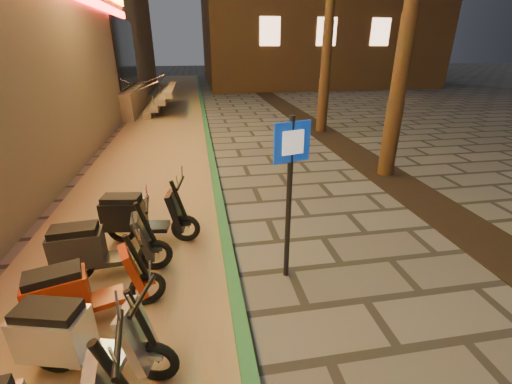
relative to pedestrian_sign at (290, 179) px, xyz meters
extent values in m
cube|color=#8C7251|center=(-2.51, 6.78, -1.54)|extent=(3.40, 60.00, 0.01)
cube|color=#266639|center=(-0.81, 6.78, -1.49)|extent=(0.18, 60.00, 0.10)
cube|color=black|center=(3.69, 1.78, -1.53)|extent=(1.20, 40.00, 0.02)
cube|color=black|center=(-4.36, 14.78, 1.26)|extent=(0.08, 5.00, 3.00)
cube|color=gray|center=(-6.41, 14.78, -0.94)|extent=(5.00, 6.00, 1.20)
cube|color=gray|center=(-3.41, 14.78, -1.39)|extent=(0.35, 5.00, 0.30)
cube|color=gray|center=(-3.06, 14.78, -1.09)|extent=(0.35, 5.00, 0.30)
cube|color=gray|center=(-2.71, 14.78, -0.79)|extent=(0.35, 5.00, 0.30)
cube|color=gray|center=(-2.36, 14.78, -0.49)|extent=(0.35, 5.00, 0.30)
cylinder|color=silver|center=(-3.81, 12.78, -0.29)|extent=(2.09, 0.06, 0.81)
cylinder|color=silver|center=(-3.81, 16.78, -0.29)|extent=(2.09, 0.06, 0.81)
cube|color=#F0B484|center=(4.09, 20.75, 2.46)|extent=(1.40, 0.06, 1.80)
cube|color=#F0B484|center=(8.09, 20.75, 2.46)|extent=(1.40, 0.06, 1.80)
cube|color=#F0B484|center=(12.09, 20.75, 2.46)|extent=(1.40, 0.06, 1.80)
cylinder|color=#472D19|center=(3.69, 3.78, 1.31)|extent=(0.40, 0.40, 5.70)
cylinder|color=#472D19|center=(3.69, 8.78, 1.43)|extent=(0.40, 0.40, 5.95)
cylinder|color=black|center=(0.00, 0.01, -0.35)|extent=(0.08, 0.08, 2.38)
cube|color=#0C319E|center=(0.00, -0.01, 0.51)|extent=(0.51, 0.18, 0.52)
cube|color=white|center=(0.01, -0.03, 0.51)|extent=(0.30, 0.10, 0.30)
cylinder|color=black|center=(-1.88, -2.13, -0.67)|extent=(0.31, 0.11, 0.81)
cylinder|color=black|center=(-1.83, -2.12, -0.32)|extent=(0.12, 0.64, 0.05)
torus|color=black|center=(-2.79, -1.19, -1.29)|extent=(0.51, 0.22, 0.50)
cylinder|color=silver|center=(-2.79, -1.19, -1.29)|extent=(0.16, 0.13, 0.14)
torus|color=black|center=(-1.74, -1.47, -1.29)|extent=(0.51, 0.22, 0.50)
cylinder|color=silver|center=(-1.74, -1.47, -1.29)|extent=(0.16, 0.13, 0.14)
cube|color=silver|center=(-2.27, -1.33, -1.25)|extent=(0.60, 0.45, 0.08)
cube|color=silver|center=(-2.71, -1.21, -1.01)|extent=(0.75, 0.53, 0.48)
cube|color=black|center=(-2.71, -1.21, -0.73)|extent=(0.66, 0.45, 0.12)
cube|color=silver|center=(-1.87, -1.43, -0.96)|extent=(0.35, 0.44, 0.68)
cylinder|color=black|center=(-1.81, -1.45, -0.77)|extent=(0.27, 0.13, 0.72)
cylinder|color=black|center=(-1.76, -1.46, -0.46)|extent=(0.18, 0.55, 0.04)
cube|color=silver|center=(-1.74, -1.47, -1.17)|extent=(0.24, 0.19, 0.06)
torus|color=black|center=(-2.96, -0.61, -1.30)|extent=(0.50, 0.24, 0.49)
cylinder|color=silver|center=(-2.96, -0.61, -1.30)|extent=(0.15, 0.13, 0.13)
torus|color=black|center=(-1.95, -0.29, -1.30)|extent=(0.50, 0.24, 0.49)
cylinder|color=silver|center=(-1.95, -0.29, -1.30)|extent=(0.15, 0.13, 0.13)
cube|color=maroon|center=(-2.46, -0.45, -1.26)|extent=(0.59, 0.46, 0.08)
cube|color=maroon|center=(-2.89, -0.58, -1.02)|extent=(0.74, 0.54, 0.47)
cube|color=black|center=(-2.89, -0.58, -0.75)|extent=(0.65, 0.46, 0.11)
cube|color=maroon|center=(-2.08, -0.33, -0.98)|extent=(0.35, 0.43, 0.66)
cylinder|color=black|center=(-2.02, -0.31, -0.79)|extent=(0.27, 0.14, 0.70)
cylinder|color=black|center=(-1.97, -0.30, -0.49)|extent=(0.20, 0.53, 0.04)
cube|color=maroon|center=(-1.95, -0.29, -1.18)|extent=(0.24, 0.19, 0.06)
torus|color=black|center=(-3.02, 0.38, -1.28)|extent=(0.52, 0.14, 0.51)
cylinder|color=silver|center=(-3.02, 0.38, -1.28)|extent=(0.15, 0.11, 0.14)
torus|color=black|center=(-1.92, 0.48, -1.28)|extent=(0.52, 0.14, 0.51)
cylinder|color=silver|center=(-1.92, 0.48, -1.28)|extent=(0.15, 0.11, 0.14)
cube|color=#222527|center=(-2.48, 0.43, -1.25)|extent=(0.57, 0.38, 0.08)
cube|color=#222527|center=(-2.94, 0.39, -1.00)|extent=(0.72, 0.44, 0.49)
cube|color=black|center=(-2.94, 0.39, -0.71)|extent=(0.64, 0.37, 0.12)
cube|color=#222527|center=(-2.06, 0.47, -0.95)|extent=(0.30, 0.42, 0.69)
cylinder|color=black|center=(-1.99, 0.47, -0.75)|extent=(0.28, 0.09, 0.73)
cylinder|color=black|center=(-1.94, 0.48, -0.44)|extent=(0.09, 0.57, 0.04)
cube|color=#222527|center=(-1.92, 0.48, -1.17)|extent=(0.23, 0.16, 0.06)
torus|color=black|center=(-2.57, 1.39, -1.29)|extent=(0.52, 0.17, 0.51)
cylinder|color=silver|center=(-2.57, 1.39, -1.29)|extent=(0.15, 0.12, 0.14)
torus|color=black|center=(-1.48, 1.24, -1.29)|extent=(0.52, 0.17, 0.51)
cylinder|color=silver|center=(-1.48, 1.24, -1.29)|extent=(0.15, 0.12, 0.14)
cube|color=black|center=(-2.04, 1.32, -1.25)|extent=(0.58, 0.41, 0.08)
cube|color=black|center=(-2.49, 1.38, -1.00)|extent=(0.73, 0.47, 0.49)
cube|color=black|center=(-2.49, 1.38, -0.72)|extent=(0.65, 0.40, 0.12)
cube|color=black|center=(-1.62, 1.26, -0.95)|extent=(0.31, 0.43, 0.69)
cylinder|color=black|center=(-1.55, 1.25, -0.76)|extent=(0.28, 0.11, 0.73)
cylinder|color=black|center=(-1.50, 1.24, -0.44)|extent=(0.12, 0.57, 0.04)
cube|color=black|center=(-1.48, 1.24, -1.17)|extent=(0.23, 0.17, 0.06)
camera|label=1|loc=(-1.17, -4.08, 1.64)|focal=24.00mm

